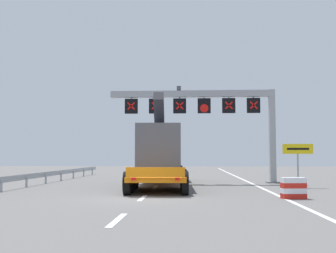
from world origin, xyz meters
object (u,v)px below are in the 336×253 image
(overhead_lane_gantry, at_px, (210,108))
(crash_barrier_striped, at_px, (293,188))
(heavy_haul_truck_orange, at_px, (161,153))
(exit_sign_yellow, at_px, (298,154))

(overhead_lane_gantry, distance_m, crash_barrier_striped, 11.87)
(overhead_lane_gantry, height_order, crash_barrier_striped, overhead_lane_gantry)
(overhead_lane_gantry, relative_size, heavy_haul_truck_orange, 0.82)
(overhead_lane_gantry, xyz_separation_m, crash_barrier_striped, (3.04, -10.46, -4.71))
(heavy_haul_truck_orange, relative_size, exit_sign_yellow, 5.61)
(overhead_lane_gantry, bearing_deg, heavy_haul_truck_orange, -150.41)
(heavy_haul_truck_orange, bearing_deg, crash_barrier_striped, -53.71)
(overhead_lane_gantry, height_order, heavy_haul_truck_orange, overhead_lane_gantry)
(overhead_lane_gantry, height_order, exit_sign_yellow, overhead_lane_gantry)
(heavy_haul_truck_orange, distance_m, crash_barrier_striped, 10.78)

